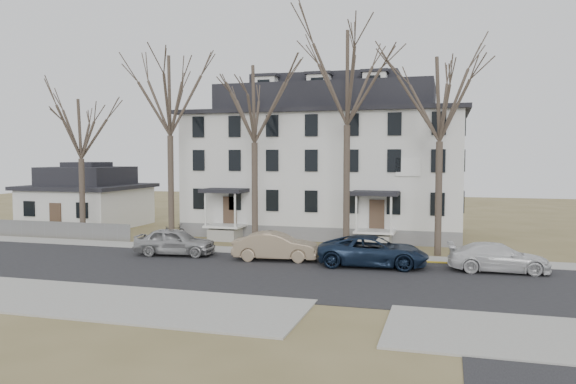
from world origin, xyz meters
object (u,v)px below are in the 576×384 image
(car_white, at_px, (498,258))
(tree_bungalow, at_px, (80,125))
(tree_far_left, at_px, (170,90))
(car_silver, at_px, (175,242))
(boarding_house, at_px, (327,163))
(bicycle_left, at_px, (175,230))
(tree_mid_right, at_px, (440,93))
(bicycle_right, at_px, (169,234))
(tree_mid_left, at_px, (254,98))
(car_navy, at_px, (373,252))
(tree_center, at_px, (347,71))
(car_tan, at_px, (276,247))
(small_house, at_px, (88,200))

(car_white, bearing_deg, tree_bungalow, 77.49)
(tree_far_left, relative_size, car_silver, 2.89)
(boarding_house, xyz_separation_m, bicycle_left, (-10.21, -5.35, -4.92))
(car_white, height_order, bicycle_left, car_white)
(tree_bungalow, height_order, bicycle_left, tree_bungalow)
(tree_mid_right, distance_m, bicycle_right, 20.42)
(tree_mid_left, bearing_deg, bicycle_left, 158.76)
(car_navy, bearing_deg, tree_mid_right, -38.69)
(tree_center, height_order, car_tan, tree_center)
(tree_center, distance_m, car_white, 14.06)
(boarding_house, xyz_separation_m, tree_far_left, (-9.00, -8.15, 4.96))
(bicycle_right, bearing_deg, tree_far_left, -134.07)
(small_house, xyz_separation_m, bicycle_left, (9.79, -3.40, -1.79))
(tree_far_left, height_order, tree_mid_right, tree_far_left)
(small_house, distance_m, bicycle_right, 11.62)
(car_tan, distance_m, bicycle_right, 10.88)
(tree_far_left, bearing_deg, small_house, 150.61)
(small_house, bearing_deg, bicycle_right, -26.51)
(tree_far_left, distance_m, car_white, 23.07)
(bicycle_right, bearing_deg, small_house, 75.30)
(car_silver, xyz_separation_m, bicycle_right, (-3.25, 5.44, -0.35))
(boarding_house, relative_size, bicycle_right, 13.71)
(car_tan, bearing_deg, boarding_house, -8.77)
(tree_center, relative_size, tree_bungalow, 1.36)
(tree_mid_left, height_order, tree_center, tree_center)
(car_white, distance_m, bicycle_right, 21.91)
(car_silver, relative_size, car_navy, 0.82)
(car_tan, relative_size, bicycle_left, 2.75)
(tree_mid_left, distance_m, car_tan, 10.17)
(tree_mid_right, xyz_separation_m, tree_bungalow, (-24.50, 0.00, -1.48))
(small_house, distance_m, tree_mid_left, 19.53)
(car_navy, bearing_deg, car_white, -89.68)
(tree_far_left, relative_size, bicycle_left, 7.89)
(tree_bungalow, height_order, bicycle_right, tree_bungalow)
(tree_far_left, bearing_deg, car_tan, -26.04)
(tree_bungalow, height_order, car_silver, tree_bungalow)
(bicycle_left, xyz_separation_m, bicycle_right, (0.48, -1.73, -0.00))
(boarding_house, relative_size, bicycle_left, 11.96)
(tree_mid_right, relative_size, car_white, 2.56)
(small_house, height_order, bicycle_left, small_house)
(tree_mid_left, distance_m, tree_bungalow, 13.08)
(car_tan, distance_m, car_navy, 5.50)
(bicycle_left, bearing_deg, tree_mid_left, -107.40)
(small_house, relative_size, tree_bungalow, 0.81)
(small_house, distance_m, tree_bungalow, 9.43)
(small_house, bearing_deg, car_tan, -27.94)
(tree_mid_right, distance_m, car_navy, 10.40)
(car_tan, bearing_deg, tree_mid_right, -71.58)
(tree_center, height_order, tree_mid_right, tree_center)
(boarding_house, height_order, tree_bungalow, boarding_house)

